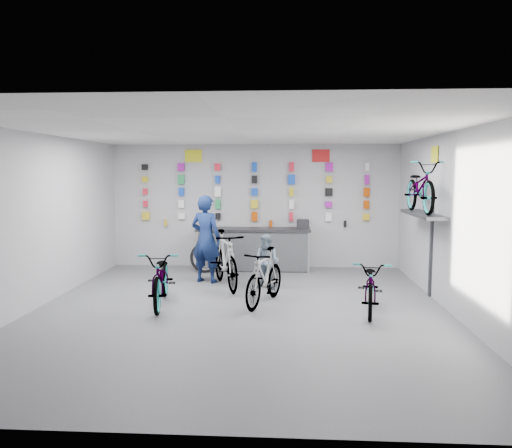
# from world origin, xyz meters

# --- Properties ---
(floor) EXTENTS (8.00, 8.00, 0.00)m
(floor) POSITION_xyz_m (0.00, 0.00, 0.00)
(floor) COLOR #505055
(floor) RESTS_ON ground
(ceiling) EXTENTS (8.00, 8.00, 0.00)m
(ceiling) POSITION_xyz_m (0.00, 0.00, 3.00)
(ceiling) COLOR white
(ceiling) RESTS_ON wall_back
(wall_back) EXTENTS (7.00, 0.00, 7.00)m
(wall_back) POSITION_xyz_m (0.00, 4.00, 1.50)
(wall_back) COLOR #BDBDC0
(wall_back) RESTS_ON floor
(wall_front) EXTENTS (7.00, 0.00, 7.00)m
(wall_front) POSITION_xyz_m (0.00, -4.00, 1.50)
(wall_front) COLOR #BDBDC0
(wall_front) RESTS_ON floor
(wall_left) EXTENTS (0.00, 8.00, 8.00)m
(wall_left) POSITION_xyz_m (-3.50, 0.00, 1.50)
(wall_left) COLOR #BDBDC0
(wall_left) RESTS_ON floor
(wall_right) EXTENTS (0.00, 8.00, 8.00)m
(wall_right) POSITION_xyz_m (3.50, 0.00, 1.50)
(wall_right) COLOR #BDBDC0
(wall_right) RESTS_ON floor
(counter) EXTENTS (2.70, 0.66, 1.00)m
(counter) POSITION_xyz_m (0.00, 3.54, 0.49)
(counter) COLOR black
(counter) RESTS_ON floor
(merch_wall) EXTENTS (5.57, 0.08, 1.57)m
(merch_wall) POSITION_xyz_m (0.05, 3.93, 1.80)
(merch_wall) COLOR gold
(merch_wall) RESTS_ON wall_back
(wall_bracket) EXTENTS (0.39, 1.90, 2.00)m
(wall_bracket) POSITION_xyz_m (3.33, 1.20, 1.46)
(wall_bracket) COLOR #333338
(wall_bracket) RESTS_ON wall_right
(sign_left) EXTENTS (0.42, 0.02, 0.30)m
(sign_left) POSITION_xyz_m (-1.50, 3.98, 2.72)
(sign_left) COLOR yellow
(sign_left) RESTS_ON wall_back
(sign_right) EXTENTS (0.42, 0.02, 0.30)m
(sign_right) POSITION_xyz_m (1.60, 3.98, 2.72)
(sign_right) COLOR red
(sign_right) RESTS_ON wall_back
(sign_side) EXTENTS (0.02, 0.40, 0.30)m
(sign_side) POSITION_xyz_m (3.48, 1.20, 2.65)
(sign_side) COLOR yellow
(sign_side) RESTS_ON wall_right
(bike_left) EXTENTS (0.92, 1.96, 0.99)m
(bike_left) POSITION_xyz_m (-1.40, 0.29, 0.49)
(bike_left) COLOR gray
(bike_left) RESTS_ON floor
(bike_center) EXTENTS (0.99, 1.71, 0.99)m
(bike_center) POSITION_xyz_m (0.40, 0.44, 0.50)
(bike_center) COLOR gray
(bike_center) RESTS_ON floor
(bike_right) EXTENTS (0.87, 1.80, 0.90)m
(bike_right) POSITION_xyz_m (2.20, 0.08, 0.45)
(bike_right) COLOR gray
(bike_right) RESTS_ON floor
(bike_service) EXTENTS (1.17, 1.99, 1.16)m
(bike_service) POSITION_xyz_m (-0.44, 1.68, 0.58)
(bike_service) COLOR gray
(bike_service) RESTS_ON floor
(bike_wall) EXTENTS (0.63, 1.80, 0.95)m
(bike_wall) POSITION_xyz_m (3.25, 1.20, 2.05)
(bike_wall) COLOR gray
(bike_wall) RESTS_ON wall_bracket
(clerk) EXTENTS (0.79, 0.65, 1.86)m
(clerk) POSITION_xyz_m (-0.92, 2.17, 0.93)
(clerk) COLOR #11204D
(clerk) RESTS_ON floor
(customer) EXTENTS (0.66, 0.60, 1.11)m
(customer) POSITION_xyz_m (0.40, 1.59, 0.55)
(customer) COLOR slate
(customer) RESTS_ON floor
(spare_wheel) EXTENTS (0.71, 0.17, 0.71)m
(spare_wheel) POSITION_xyz_m (-1.11, 3.17, 0.35)
(spare_wheel) COLOR black
(spare_wheel) RESTS_ON floor
(register) EXTENTS (0.29, 0.31, 0.22)m
(register) POSITION_xyz_m (1.16, 3.55, 1.11)
(register) COLOR black
(register) RESTS_ON counter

